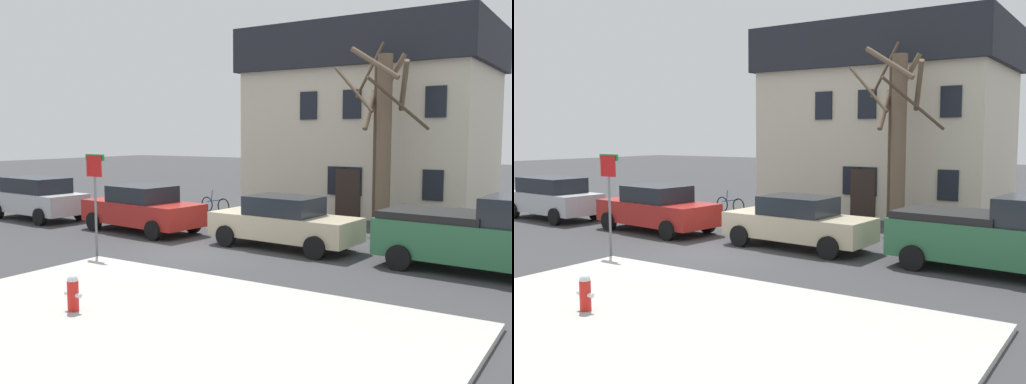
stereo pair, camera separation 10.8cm
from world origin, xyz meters
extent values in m
plane|color=#38383A|center=(0.00, 0.00, 0.00)|extent=(120.00, 120.00, 0.00)
cube|color=#B7B5AD|center=(3.87, -6.53, 0.06)|extent=(10.70, 8.65, 0.12)
cube|color=beige|center=(0.84, 12.59, 3.20)|extent=(10.28, 6.99, 6.40)
cube|color=#23262D|center=(0.84, 12.59, 7.39)|extent=(10.78, 7.49, 1.99)
cube|color=#2D231E|center=(1.19, 9.04, 1.05)|extent=(1.10, 0.12, 2.10)
cube|color=black|center=(0.65, 9.05, 1.60)|extent=(0.80, 0.08, 1.20)
cube|color=black|center=(1.39, 9.05, 1.60)|extent=(0.80, 0.08, 1.20)
cube|color=black|center=(4.73, 9.05, 1.60)|extent=(0.80, 0.08, 1.20)
cube|color=black|center=(-0.72, 9.05, 4.80)|extent=(0.80, 0.08, 1.20)
cube|color=black|center=(1.30, 9.05, 4.80)|extent=(0.80, 0.08, 1.20)
cube|color=black|center=(4.75, 9.05, 4.80)|extent=(0.80, 0.08, 1.20)
cylinder|color=#4C3D2D|center=(2.98, 7.65, 3.12)|extent=(0.32, 0.32, 6.25)
cylinder|color=#4C3D2D|center=(2.38, 6.66, 5.22)|extent=(2.09, 1.33, 1.83)
cylinder|color=#4C3D2D|center=(4.04, 6.88, 4.65)|extent=(1.67, 2.24, 1.88)
cylinder|color=#4C3D2D|center=(2.49, 7.99, 6.04)|extent=(0.83, 1.11, 2.20)
cylinder|color=brown|center=(3.38, 7.23, 3.24)|extent=(0.55, 0.55, 6.48)
cylinder|color=brown|center=(3.99, 7.52, 5.33)|extent=(0.82, 1.45, 1.78)
cylinder|color=brown|center=(3.32, 7.80, 5.49)|extent=(1.33, 0.31, 2.16)
cylinder|color=brown|center=(2.83, 7.20, 4.48)|extent=(0.27, 1.26, 1.56)
cylinder|color=brown|center=(3.32, 6.34, 6.07)|extent=(1.90, 0.32, 1.29)
cube|color=#B7BABF|center=(-9.69, 1.86, 0.73)|extent=(4.62, 2.14, 0.82)
cube|color=#1E232B|center=(-9.78, 1.87, 1.45)|extent=(2.89, 1.81, 0.62)
cylinder|color=black|center=(-8.10, 2.70, 0.34)|extent=(0.69, 0.26, 0.68)
cylinder|color=black|center=(-8.21, 0.84, 0.34)|extent=(0.69, 0.26, 0.68)
cylinder|color=black|center=(-11.16, 2.89, 0.34)|extent=(0.69, 0.26, 0.68)
cube|color=#AD231E|center=(-3.82, 1.99, 0.72)|extent=(4.95, 2.33, 0.79)
cube|color=#1E232B|center=(-3.82, 1.99, 1.40)|extent=(2.35, 1.86, 0.58)
cylinder|color=black|center=(-2.11, 2.79, 0.34)|extent=(0.70, 0.28, 0.68)
cylinder|color=black|center=(-2.28, 0.90, 0.34)|extent=(0.70, 0.28, 0.68)
cylinder|color=black|center=(-5.36, 3.09, 0.34)|extent=(0.70, 0.28, 0.68)
cylinder|color=black|center=(-5.53, 1.20, 0.34)|extent=(0.70, 0.28, 0.68)
cube|color=#C6B793|center=(2.05, 2.17, 0.69)|extent=(4.87, 1.99, 0.74)
cube|color=#1E232B|center=(2.05, 2.17, 1.35)|extent=(2.28, 1.65, 0.58)
cylinder|color=black|center=(3.72, 2.95, 0.34)|extent=(0.69, 0.26, 0.68)
cylinder|color=black|center=(3.63, 1.21, 0.34)|extent=(0.69, 0.26, 0.68)
cylinder|color=black|center=(0.47, 3.12, 0.34)|extent=(0.69, 0.26, 0.68)
cylinder|color=black|center=(0.38, 1.38, 0.34)|extent=(0.69, 0.26, 0.68)
cube|color=#2D6B42|center=(7.91, 2.13, 0.82)|extent=(5.35, 2.44, 0.99)
cube|color=black|center=(6.77, 2.22, 1.41)|extent=(2.85, 2.17, 0.20)
cylinder|color=black|center=(6.22, 3.29, 0.34)|extent=(0.69, 0.27, 0.68)
cylinder|color=black|center=(6.07, 1.23, 0.34)|extent=(0.69, 0.27, 0.68)
cylinder|color=red|center=(2.00, -5.95, 0.42)|extent=(0.22, 0.22, 0.59)
sphere|color=silver|center=(2.00, -5.95, 0.73)|extent=(0.21, 0.21, 0.21)
cylinder|color=silver|center=(1.84, -5.95, 0.45)|extent=(0.10, 0.09, 0.09)
cylinder|color=silver|center=(2.16, -5.95, 0.45)|extent=(0.10, 0.09, 0.09)
cylinder|color=slate|center=(-1.83, -1.95, 1.47)|extent=(0.07, 0.07, 2.95)
cube|color=red|center=(-1.83, -1.97, 2.65)|extent=(0.60, 0.03, 0.60)
cube|color=#1E8C38|center=(-1.83, -1.93, 2.90)|extent=(0.76, 0.02, 0.18)
torus|color=black|center=(-4.08, 7.37, 0.36)|extent=(0.71, 0.14, 0.71)
torus|color=black|center=(-5.11, 7.51, 0.36)|extent=(0.71, 0.14, 0.71)
cylinder|color=#1E4C8C|center=(-4.60, 7.44, 0.58)|extent=(0.99, 0.17, 0.19)
cylinder|color=#1E4C8C|center=(-4.80, 7.46, 0.81)|extent=(0.09, 0.05, 0.45)
camera|label=1|loc=(10.87, -13.12, 3.55)|focal=39.99mm
camera|label=2|loc=(10.96, -13.06, 3.55)|focal=39.99mm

